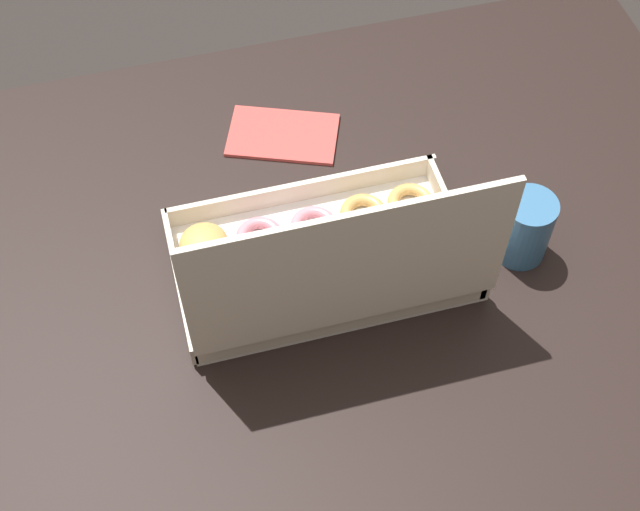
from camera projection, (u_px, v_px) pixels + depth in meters
ground_plane at (324, 463)px, 1.81m from camera, size 8.00×8.00×0.00m
dining_table at (325, 300)px, 1.30m from camera, size 1.28×0.94×0.71m
donut_box at (327, 261)px, 1.18m from camera, size 0.40×0.24×0.26m
coffee_mug at (525, 227)px, 1.21m from camera, size 0.07×0.07×0.10m
paper_napkin at (280, 135)px, 1.37m from camera, size 0.19×0.16×0.01m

